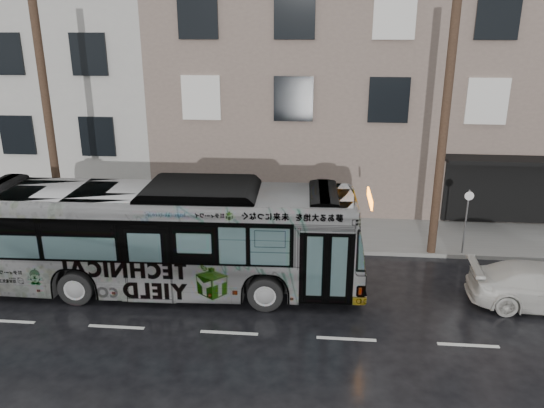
{
  "coord_description": "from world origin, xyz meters",
  "views": [
    {
      "loc": [
        2.36,
        -14.99,
        8.03
      ],
      "look_at": [
        0.72,
        2.5,
        2.09
      ],
      "focal_mm": 35.0,
      "sensor_mm": 36.0,
      "label": 1
    }
  ],
  "objects_px": {
    "sign_post": "(466,222)",
    "bus": "(164,237)",
    "utility_pole_front": "(444,130)",
    "dark_sedan": "(31,257)",
    "utility_pole_rear": "(49,123)"
  },
  "relations": [
    {
      "from": "sign_post",
      "to": "dark_sedan",
      "type": "relative_size",
      "value": 0.54
    },
    {
      "from": "sign_post",
      "to": "dark_sedan",
      "type": "height_order",
      "value": "sign_post"
    },
    {
      "from": "sign_post",
      "to": "dark_sedan",
      "type": "distance_m",
      "value": 15.02
    },
    {
      "from": "sign_post",
      "to": "bus",
      "type": "distance_m",
      "value": 10.6
    },
    {
      "from": "utility_pole_front",
      "to": "dark_sedan",
      "type": "relative_size",
      "value": 2.02
    },
    {
      "from": "utility_pole_rear",
      "to": "sign_post",
      "type": "xyz_separation_m",
      "value": [
        15.1,
        0.0,
        -3.3
      ]
    },
    {
      "from": "utility_pole_rear",
      "to": "bus",
      "type": "height_order",
      "value": "utility_pole_rear"
    },
    {
      "from": "utility_pole_front",
      "to": "utility_pole_rear",
      "type": "relative_size",
      "value": 1.0
    },
    {
      "from": "dark_sedan",
      "to": "bus",
      "type": "bearing_deg",
      "value": -90.46
    },
    {
      "from": "bus",
      "to": "utility_pole_front",
      "type": "bearing_deg",
      "value": -71.62
    },
    {
      "from": "sign_post",
      "to": "utility_pole_front",
      "type": "bearing_deg",
      "value": 180.0
    },
    {
      "from": "bus",
      "to": "dark_sedan",
      "type": "height_order",
      "value": "bus"
    },
    {
      "from": "sign_post",
      "to": "utility_pole_rear",
      "type": "bearing_deg",
      "value": 180.0
    },
    {
      "from": "sign_post",
      "to": "bus",
      "type": "height_order",
      "value": "bus"
    },
    {
      "from": "utility_pole_front",
      "to": "dark_sedan",
      "type": "height_order",
      "value": "utility_pole_front"
    }
  ]
}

